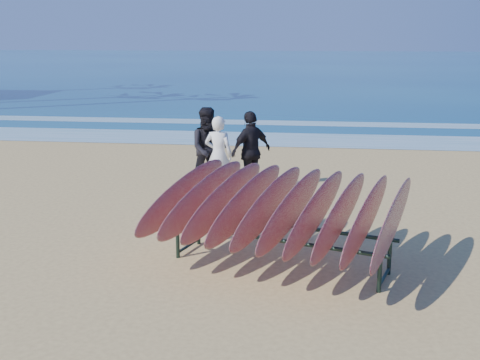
{
  "coord_description": "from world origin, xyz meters",
  "views": [
    {
      "loc": [
        1.15,
        -8.43,
        3.24
      ],
      "look_at": [
        0.0,
        0.8,
        0.95
      ],
      "focal_mm": 45.0,
      "sensor_mm": 36.0,
      "label": 1
    }
  ],
  "objects_px": {
    "surfboard_rack": "(280,207)",
    "person_dark_b": "(251,151)",
    "person_dark_a": "(209,149)",
    "person_white": "(219,155)"
  },
  "relations": [
    {
      "from": "surfboard_rack",
      "to": "person_dark_b",
      "type": "distance_m",
      "value": 4.24
    },
    {
      "from": "surfboard_rack",
      "to": "person_dark_a",
      "type": "xyz_separation_m",
      "value": [
        -1.74,
        4.15,
        0.0
      ]
    },
    {
      "from": "person_white",
      "to": "person_dark_a",
      "type": "height_order",
      "value": "person_dark_a"
    },
    {
      "from": "surfboard_rack",
      "to": "person_white",
      "type": "height_order",
      "value": "person_white"
    },
    {
      "from": "surfboard_rack",
      "to": "person_dark_a",
      "type": "height_order",
      "value": "person_dark_a"
    },
    {
      "from": "surfboard_rack",
      "to": "person_dark_b",
      "type": "relative_size",
      "value": 2.29
    },
    {
      "from": "person_dark_a",
      "to": "person_dark_b",
      "type": "xyz_separation_m",
      "value": [
        0.88,
        0.01,
        -0.03
      ]
    },
    {
      "from": "surfboard_rack",
      "to": "person_dark_a",
      "type": "distance_m",
      "value": 4.5
    },
    {
      "from": "person_dark_b",
      "to": "person_dark_a",
      "type": "bearing_deg",
      "value": -44.34
    },
    {
      "from": "surfboard_rack",
      "to": "person_dark_a",
      "type": "bearing_deg",
      "value": 129.98
    }
  ]
}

